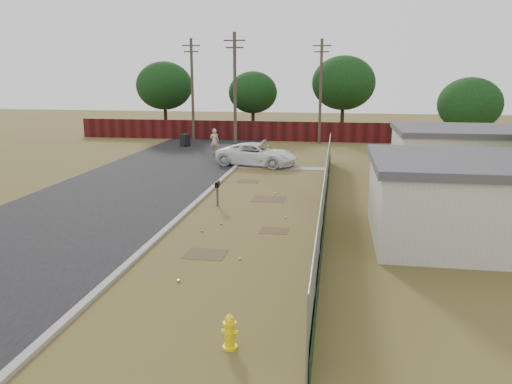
% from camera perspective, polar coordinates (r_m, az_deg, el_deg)
% --- Properties ---
extents(ground, '(120.00, 120.00, 0.00)m').
position_cam_1_polar(ground, '(21.87, -0.41, -2.71)').
color(ground, brown).
rests_on(ground, ground).
extents(street, '(15.10, 60.00, 0.12)m').
position_cam_1_polar(street, '(31.14, -10.26, 1.96)').
color(street, black).
rests_on(street, ground).
extents(chainlink_fence, '(0.10, 27.06, 2.02)m').
position_cam_1_polar(chainlink_fence, '(22.38, 7.93, -0.36)').
color(chainlink_fence, gray).
rests_on(chainlink_fence, ground).
extents(privacy_fence, '(30.00, 0.12, 1.80)m').
position_cam_1_polar(privacy_fence, '(46.98, -2.57, 7.04)').
color(privacy_fence, '#4B1014').
rests_on(privacy_fence, ground).
extents(utility_poles, '(12.60, 8.24, 9.00)m').
position_cam_1_polar(utility_poles, '(42.03, -0.67, 11.50)').
color(utility_poles, '#4C3E32').
rests_on(utility_poles, ground).
extents(houses, '(9.30, 17.24, 3.10)m').
position_cam_1_polar(houses, '(25.05, 23.34, 1.92)').
color(houses, beige).
rests_on(houses, ground).
extents(horizon_trees, '(33.32, 31.94, 7.78)m').
position_cam_1_polar(horizon_trees, '(44.38, 5.85, 11.45)').
color(horizon_trees, '#2E2215').
rests_on(horizon_trees, ground).
extents(fire_hydrant, '(0.38, 0.38, 0.85)m').
position_cam_1_polar(fire_hydrant, '(11.65, -3.02, -15.72)').
color(fire_hydrant, yellow).
rests_on(fire_hydrant, ground).
extents(mailbox, '(0.21, 0.52, 1.20)m').
position_cam_1_polar(mailbox, '(23.27, -4.44, 0.64)').
color(mailbox, brown).
rests_on(mailbox, ground).
extents(pickup_truck, '(5.86, 3.65, 1.51)m').
position_cam_1_polar(pickup_truck, '(33.76, 0.12, 4.33)').
color(pickup_truck, white).
rests_on(pickup_truck, ground).
extents(pedestrian, '(0.71, 0.46, 1.93)m').
position_cam_1_polar(pedestrian, '(38.95, -4.76, 5.80)').
color(pedestrian, '#C8B093').
rests_on(pedestrian, ground).
extents(trash_bin, '(0.91, 0.98, 1.06)m').
position_cam_1_polar(trash_bin, '(43.19, -8.11, 5.90)').
color(trash_bin, black).
rests_on(trash_bin, ground).
extents(scattered_litter, '(3.15, 11.72, 0.07)m').
position_cam_1_polar(scattered_litter, '(19.89, -2.02, -4.25)').
color(scattered_litter, silver).
rests_on(scattered_litter, ground).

